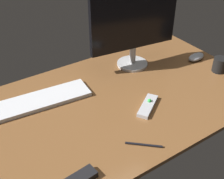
% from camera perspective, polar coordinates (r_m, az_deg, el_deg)
% --- Properties ---
extents(desk, '(1.40, 0.84, 0.02)m').
position_cam_1_polar(desk, '(1.46, 1.71, -1.78)').
color(desk, brown).
rests_on(desk, ground).
extents(monitor, '(0.50, 0.17, 0.42)m').
position_cam_1_polar(monitor, '(1.61, 4.22, 12.15)').
color(monitor, '#B7B7B7').
rests_on(monitor, desk).
extents(keyboard, '(0.47, 0.18, 0.02)m').
position_cam_1_polar(keyboard, '(1.45, -13.29, -1.95)').
color(keyboard, silver).
rests_on(keyboard, desk).
extents(computer_mouse, '(0.12, 0.08, 0.04)m').
position_cam_1_polar(computer_mouse, '(1.82, 15.82, 6.02)').
color(computer_mouse, '#999EA5').
rests_on(computer_mouse, desk).
extents(media_remote, '(0.17, 0.14, 0.03)m').
position_cam_1_polar(media_remote, '(1.39, 6.86, -3.09)').
color(media_remote, '#B7B7BC').
rests_on(media_remote, desk).
extents(coffee_mug, '(0.08, 0.08, 0.08)m').
position_cam_1_polar(coffee_mug, '(1.73, 19.93, 4.48)').
color(coffee_mug, black).
rests_on(coffee_mug, desk).
extents(pen, '(0.12, 0.11, 0.01)m').
position_cam_1_polar(pen, '(1.21, 6.11, -10.46)').
color(pen, black).
rests_on(pen, desk).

